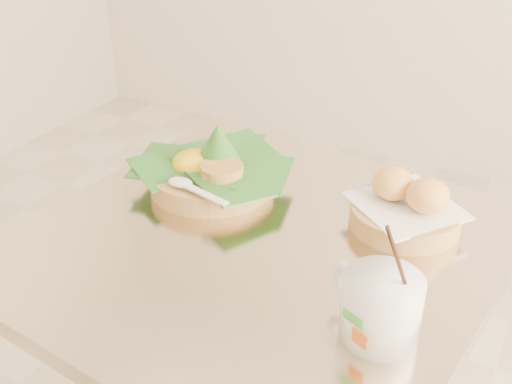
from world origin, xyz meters
The scene contains 4 objects.
cafe_table centered at (0.09, -0.06, 0.53)m, with size 0.77×0.77×0.75m.
rice_basket centered at (-0.06, 0.05, 0.79)m, with size 0.28×0.28×0.14m.
bread_basket centered at (0.28, 0.10, 0.78)m, with size 0.21×0.21×0.09m.
coffee_mug centered at (0.32, -0.17, 0.80)m, with size 0.13×0.11×0.17m.
Camera 1 is at (0.49, -0.79, 1.31)m, focal length 45.00 mm.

